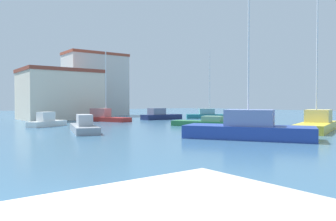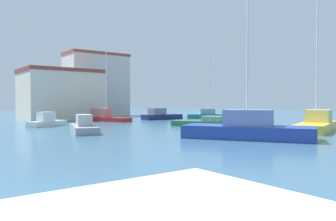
# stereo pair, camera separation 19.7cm
# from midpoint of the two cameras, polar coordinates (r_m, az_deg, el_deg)

# --- Properties ---
(water) EXTENTS (160.00, 160.00, 0.00)m
(water) POSITION_cam_midpoint_polar(r_m,az_deg,el_deg) (31.58, -3.87, -3.12)
(water) COLOR #38607F
(water) RESTS_ON ground
(sailboat_yellow_inner_mooring) EXTENTS (9.17, 5.28, 12.30)m
(sailboat_yellow_inner_mooring) POSITION_cam_midpoint_polar(r_m,az_deg,el_deg) (31.77, 24.22, -2.02)
(sailboat_yellow_inner_mooring) COLOR gold
(sailboat_yellow_inner_mooring) RESTS_ON water
(sailboat_teal_distant_east) EXTENTS (7.16, 6.15, 10.56)m
(sailboat_teal_distant_east) POSITION_cam_midpoint_polar(r_m,az_deg,el_deg) (51.89, 6.98, -0.73)
(sailboat_teal_distant_east) COLOR #1E707A
(sailboat_teal_distant_east) RESTS_ON water
(motorboat_green_outer_mooring) EXTENTS (4.86, 6.95, 1.08)m
(motorboat_green_outer_mooring) POSITION_cam_midpoint_polar(r_m,az_deg,el_deg) (34.60, 6.38, -2.11)
(motorboat_green_outer_mooring) COLOR #28703D
(motorboat_green_outer_mooring) RESTS_ON water
(motorboat_grey_far_right) EXTENTS (3.70, 7.04, 1.50)m
(motorboat_grey_far_right) POSITION_cam_midpoint_polar(r_m,az_deg,el_deg) (28.55, -14.54, -2.70)
(motorboat_grey_far_right) COLOR gray
(motorboat_grey_far_right) RESTS_ON water
(motorboat_white_distant_north) EXTENTS (4.57, 3.48, 1.51)m
(motorboat_white_distant_north) POSITION_cam_midpoint_polar(r_m,az_deg,el_deg) (36.37, -20.39, -1.79)
(motorboat_white_distant_north) COLOR white
(motorboat_white_distant_north) RESTS_ON water
(motorboat_navy_near_pier) EXTENTS (6.14, 2.06, 1.66)m
(motorboat_navy_near_pier) POSITION_cam_midpoint_polar(r_m,az_deg,el_deg) (48.04, -1.46, -0.85)
(motorboat_navy_near_pier) COLOR #19234C
(motorboat_navy_near_pier) RESTS_ON water
(sailboat_blue_far_left) EXTENTS (7.02, 8.90, 12.88)m
(sailboat_blue_far_left) POSITION_cam_midpoint_polar(r_m,az_deg,el_deg) (23.24, 13.53, -2.94)
(sailboat_blue_far_left) COLOR #233D93
(sailboat_blue_far_left) RESTS_ON water
(sailboat_red_behind_lamppost) EXTENTS (4.50, 7.28, 9.22)m
(sailboat_red_behind_lamppost) POSITION_cam_midpoint_polar(r_m,az_deg,el_deg) (44.32, -11.13, -1.05)
(sailboat_red_behind_lamppost) COLOR #B22823
(sailboat_red_behind_lamppost) RESTS_ON water
(waterfront_apartments) EXTENTS (10.70, 8.70, 7.29)m
(waterfront_apartments) POSITION_cam_midpoint_polar(r_m,az_deg,el_deg) (51.29, -18.39, 2.65)
(waterfront_apartments) COLOR beige
(waterfront_apartments) RESTS_ON ground
(yacht_club) EXTENTS (11.17, 6.32, 11.60)m
(yacht_club) POSITION_cam_midpoint_polar(r_m,az_deg,el_deg) (63.10, -12.53, 4.40)
(yacht_club) COLOR beige
(yacht_club) RESTS_ON ground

